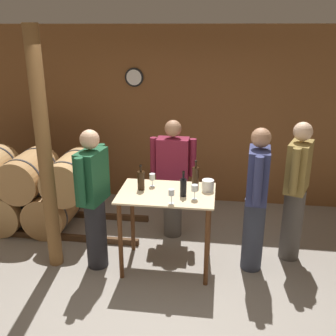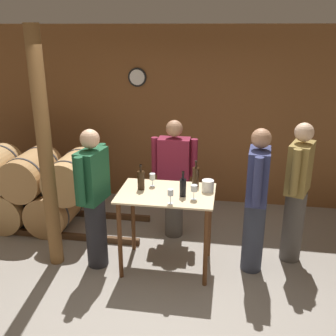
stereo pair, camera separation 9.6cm
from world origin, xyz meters
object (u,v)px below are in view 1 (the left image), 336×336
object	(u,v)px
person_host	(94,198)
person_visitor_with_scarf	(173,177)
wine_glass_near_left	(152,177)
ice_bucket	(208,185)
wooden_post	(45,155)
wine_glass_near_right	(195,188)
person_visitor_near_door	(296,190)
wine_glass_near_center	(171,193)
wine_bottle_center	(195,176)
person_visitor_bearded	(256,198)
wine_bottle_far_left	(141,180)
wine_bottle_left	(183,187)

from	to	relation	value
person_host	person_visitor_with_scarf	world-z (taller)	person_host
wine_glass_near_left	ice_bucket	xyz separation A→B (m)	(0.63, -0.05, -0.05)
wine_glass_near_left	wooden_post	bearing A→B (deg)	-166.25
wine_glass_near_right	person_visitor_near_door	distance (m)	1.26
wine_glass_near_right	person_host	bearing A→B (deg)	178.11
person_visitor_with_scarf	person_visitor_near_door	xyz separation A→B (m)	(1.47, -0.36, 0.06)
wine_glass_near_center	ice_bucket	xyz separation A→B (m)	(0.36, 0.39, -0.05)
wine_bottle_center	wine_glass_near_left	world-z (taller)	wine_bottle_center
person_host	person_visitor_near_door	size ratio (longest dim) A/B	0.98
wine_glass_near_right	wooden_post	bearing A→B (deg)	179.56
wooden_post	ice_bucket	xyz separation A→B (m)	(1.76, 0.23, -0.34)
wine_bottle_center	person_visitor_bearded	size ratio (longest dim) A/B	0.18
wine_bottle_center	person_host	world-z (taller)	person_host
wine_bottle_far_left	wine_glass_near_left	xyz separation A→B (m)	(0.11, 0.11, -0.00)
wine_bottle_far_left	wine_glass_near_left	size ratio (longest dim) A/B	1.93
wine_bottle_left	wine_glass_near_right	size ratio (longest dim) A/B	1.77
wine_bottle_left	person_host	distance (m)	1.01
wine_bottle_far_left	wine_glass_near_left	bearing A→B (deg)	46.53
person_visitor_with_scarf	wine_glass_near_right	bearing A→B (deg)	-69.02
wine_glass_near_right	ice_bucket	bearing A→B (deg)	61.48
wine_glass_near_left	person_visitor_bearded	size ratio (longest dim) A/B	0.09
wine_glass_near_right	person_visitor_near_door	bearing A→B (deg)	24.98
wine_glass_near_right	wine_glass_near_center	bearing A→B (deg)	-147.04
person_host	person_visitor_bearded	bearing A→B (deg)	6.39
wine_bottle_far_left	wine_bottle_left	world-z (taller)	wine_bottle_far_left
wine_glass_near_left	wine_glass_near_right	distance (m)	0.58
wine_bottle_left	person_host	bearing A→B (deg)	-178.54
wooden_post	wine_bottle_center	size ratio (longest dim) A/B	8.73
wine_bottle_center	wine_glass_near_center	bearing A→B (deg)	-112.57
wine_glass_near_right	person_visitor_with_scarf	size ratio (longest dim) A/B	0.10
wine_bottle_far_left	ice_bucket	size ratio (longest dim) A/B	2.21
wine_bottle_center	wooden_post	bearing A→B (deg)	-167.90
wine_glass_near_center	person_visitor_with_scarf	bearing A→B (deg)	96.23
wooden_post	wine_bottle_center	world-z (taller)	wooden_post
wine_glass_near_left	person_visitor_near_door	size ratio (longest dim) A/B	0.09
wine_glass_near_left	wine_bottle_far_left	bearing A→B (deg)	-133.47
wine_glass_near_left	wine_glass_near_right	bearing A→B (deg)	-29.85
wine_bottle_left	person_visitor_bearded	world-z (taller)	person_visitor_bearded
wine_bottle_far_left	person_visitor_with_scarf	distance (m)	0.79
person_visitor_bearded	person_visitor_near_door	xyz separation A→B (m)	(0.47, 0.29, 0.00)
ice_bucket	person_visitor_with_scarf	bearing A→B (deg)	126.05
wine_bottle_center	person_host	bearing A→B (deg)	-163.78
wine_bottle_center	person_visitor_near_door	size ratio (longest dim) A/B	0.18
ice_bucket	person_host	world-z (taller)	person_host
ice_bucket	person_visitor_near_door	distance (m)	1.05
wine_bottle_center	person_host	xyz separation A→B (m)	(-1.11, -0.32, -0.19)
wine_bottle_far_left	person_host	bearing A→B (deg)	-164.88
wine_bottle_left	person_visitor_near_door	bearing A→B (deg)	20.30
wooden_post	person_visitor_near_door	xyz separation A→B (m)	(2.77, 0.52, -0.46)
wine_bottle_left	ice_bucket	size ratio (longest dim) A/B	2.15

